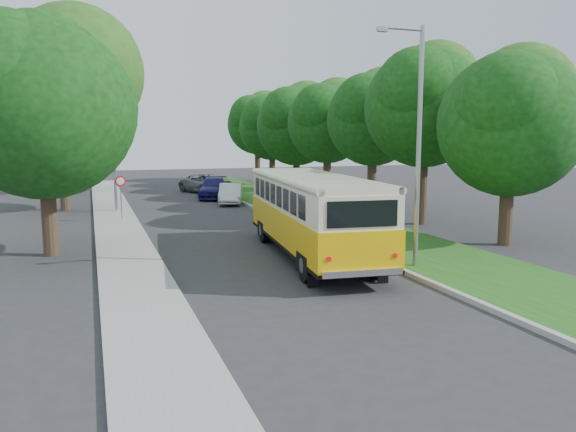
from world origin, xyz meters
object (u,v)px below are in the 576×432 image
object	(u,v)px
vintage_bus	(312,216)
car_blue	(214,188)
lamppost_near	(417,140)
lamppost_far	(112,143)
car_white	(230,194)
car_silver	(280,213)
car_grey	(207,184)

from	to	relation	value
vintage_bus	car_blue	world-z (taller)	vintage_bus
lamppost_near	lamppost_far	bearing A→B (deg)	115.71
lamppost_near	car_white	size ratio (longest dim) A/B	1.94
lamppost_far	car_silver	world-z (taller)	lamppost_far
car_white	car_silver	bearing A→B (deg)	-73.24
car_silver	car_blue	bearing A→B (deg)	86.58
lamppost_far	car_silver	distance (m)	11.62
lamppost_far	car_blue	world-z (taller)	lamppost_far
lamppost_near	vintage_bus	distance (m)	4.75
car_silver	car_blue	size ratio (longest dim) A/B	0.74
car_silver	car_white	xyz separation A→B (m)	(-0.18, 9.85, 0.03)
lamppost_near	car_blue	size ratio (longest dim) A/B	1.56
car_grey	car_white	bearing A→B (deg)	-111.34
lamppost_far	car_white	distance (m)	8.48
car_silver	car_grey	bearing A→B (deg)	85.16
vintage_bus	car_silver	xyz separation A→B (m)	(1.33, 7.66, -0.91)
car_grey	car_silver	bearing A→B (deg)	-110.83
vintage_bus	car_blue	distance (m)	21.38
car_silver	vintage_bus	bearing A→B (deg)	-105.34
lamppost_near	vintage_bus	size ratio (longest dim) A/B	0.76
lamppost_near	car_grey	xyz separation A→B (m)	(-1.40, 28.22, -3.62)
lamppost_near	car_blue	bearing A→B (deg)	94.01
vintage_bus	car_silver	distance (m)	7.83
lamppost_near	car_grey	bearing A→B (deg)	92.84
lamppost_near	vintage_bus	world-z (taller)	lamppost_near
lamppost_near	car_silver	world-z (taller)	lamppost_near
lamppost_near	car_silver	bearing A→B (deg)	96.54
lamppost_far	car_blue	bearing A→B (deg)	38.37
lamppost_far	car_silver	size ratio (longest dim) A/B	1.98
car_silver	car_blue	xyz separation A→B (m)	(-0.49, 13.68, 0.10)
car_silver	lamppost_far	bearing A→B (deg)	128.53
lamppost_far	vintage_bus	distance (m)	17.07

